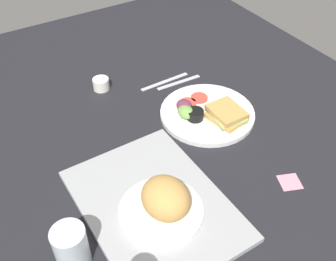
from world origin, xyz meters
The scene contains 9 objects.
ground_plane centered at (0.00, 0.00, -1.50)cm, with size 190.00×150.00×3.00cm, color black.
serving_tray centered at (-16.96, 18.85, 0.80)cm, with size 45.00×33.00×1.60cm, color #9EA0A3.
bread_plate_near centered at (-21.03, 18.19, 5.80)cm, with size 20.75×20.75×10.26cm.
plate_with_salad centered at (4.84, -13.47, 1.65)cm, with size 30.10×30.10×5.40cm.
drinking_glass centered at (-20.74, 41.48, 5.54)cm, with size 7.57×7.57×11.09cm, color silver.
espresso_cup centered at (36.54, 8.93, 2.00)cm, with size 5.60×5.60×4.00cm, color silver.
fork centered at (25.49, -15.88, 0.25)cm, with size 17.00×1.40×0.50cm, color #B7B7BC.
knife centered at (28.49, -11.88, 0.25)cm, with size 19.00×1.40×0.50cm, color #B7B7BC.
sticky_note centered at (-29.02, -16.36, 0.06)cm, with size 5.60×5.60×0.12cm, color pink.
Camera 1 is at (-71.70, 48.21, 81.48)cm, focal length 42.51 mm.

